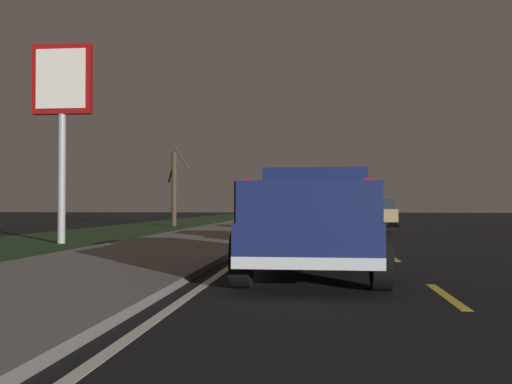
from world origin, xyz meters
The scene contains 11 objects.
ground centered at (27.00, 0.00, 0.00)m, with size 144.00×144.00×0.00m, color black.
sidewalk_shoulder centered at (27.00, 5.70, 0.06)m, with size 108.00×4.00×0.12m, color slate.
grass_verge centered at (27.00, 10.70, 0.00)m, with size 108.00×6.00×0.01m, color #1E3819.
lane_markings centered at (29.06, 2.51, 0.00)m, with size 108.00×3.54×0.01m.
pickup_truck centered at (10.75, 1.74, 0.91)m, with size 5.48×2.38×1.87m.
sedan_white centered at (18.87, 1.95, 0.78)m, with size 4.44×2.09×1.54m.
sedan_tan centered at (35.78, -1.69, 0.78)m, with size 4.42×2.06×1.54m.
sedan_silver centered at (27.04, 1.74, 0.78)m, with size 4.40×2.02×1.54m.
sedan_black centered at (40.65, 1.74, 0.78)m, with size 4.45×2.10×1.54m.
gas_price_sign centered at (18.51, 9.69, 4.66)m, with size 0.27×1.90×6.25m.
bare_tree_far centered at (34.89, 9.90, 2.27)m, with size 0.87×1.45×4.65m.
Camera 1 is at (-0.43, 1.69, 1.21)m, focal length 44.11 mm.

